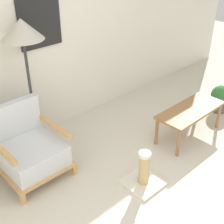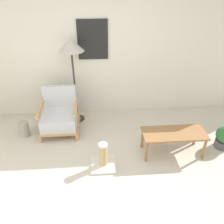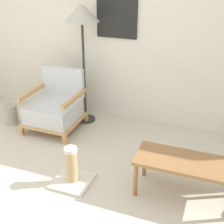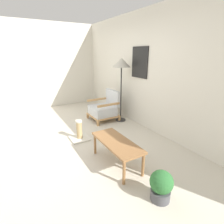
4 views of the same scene
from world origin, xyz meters
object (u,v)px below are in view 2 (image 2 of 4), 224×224
floor_lamp (71,49)px  vase (24,129)px  armchair (60,116)px  potted_plant (224,137)px  scratching_post (103,159)px  coffee_table (174,135)px

floor_lamp → vase: (-0.94, -0.49, -1.31)m
armchair → vase: bearing=-168.2°
potted_plant → vase: bearing=170.4°
armchair → scratching_post: 1.29m
coffee_table → scratching_post: bearing=-169.4°
armchair → floor_lamp: bearing=49.8°
floor_lamp → scratching_post: 1.96m
vase → scratching_post: 1.67m
potted_plant → scratching_post: 2.09m
armchair → floor_lamp: size_ratio=0.49×
armchair → floor_lamp: (0.30, 0.35, 1.14)m
vase → scratching_post: (1.42, -0.88, -0.01)m
armchair → vase: (-0.65, -0.14, -0.17)m
coffee_table → scratching_post: (-1.15, -0.22, -0.23)m
armchair → floor_lamp: floor_lamp is taller
armchair → floor_lamp: 1.23m
armchair → potted_plant: (2.85, -0.73, -0.10)m
armchair → potted_plant: armchair is taller
potted_plant → floor_lamp: bearing=157.1°
floor_lamp → armchair: bearing=-130.2°
coffee_table → potted_plant: (0.92, 0.07, -0.15)m
vase → potted_plant: size_ratio=0.71×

